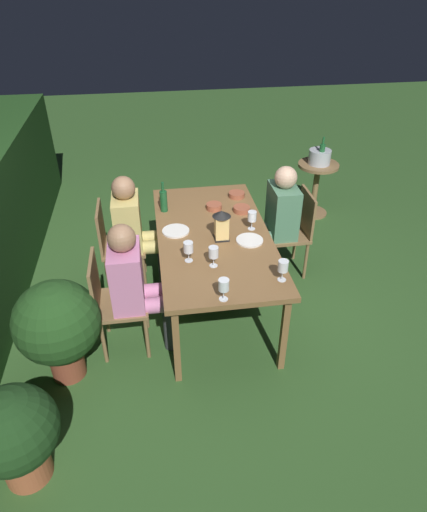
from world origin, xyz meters
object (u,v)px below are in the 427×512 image
(lantern_centerpiece, at_px, (222,223))
(potted_plant_corner, at_px, (58,325))
(dining_table, at_px, (214,239))
(plate_a, at_px, (176,231))
(chair_side_right_b, at_px, (116,243))
(wine_glass_e, at_px, (283,267))
(person_in_green, at_px, (276,217))
(plate_b, at_px, (250,240))
(bowl_olives, at_px, (237,194))
(ice_bucket, at_px, (320,156))
(green_bottle_on_table, at_px, (164,200))
(person_in_pink, at_px, (136,282))
(chair_side_left_b, at_px, (294,229))
(wine_glass_b, at_px, (252,217))
(wine_glass_c, at_px, (224,286))
(potted_plant_by_hedge, at_px, (15,433))
(bowl_bread, at_px, (214,206))
(bowl_salad, at_px, (242,209))
(wine_glass_d, at_px, (213,253))
(wine_glass_a, at_px, (188,248))
(person_in_mustard, at_px, (135,227))
(side_table, at_px, (316,181))
(chair_side_right_a, at_px, (113,300))

(lantern_centerpiece, distance_m, potted_plant_corner, 1.49)
(dining_table, bearing_deg, plate_a, 74.63)
(chair_side_right_b, relative_size, wine_glass_e, 5.15)
(person_in_green, xyz_separation_m, plate_b, (-0.58, 0.39, 0.13))
(bowl_olives, relative_size, ice_bucket, 0.46)
(lantern_centerpiece, height_order, green_bottle_on_table, green_bottle_on_table)
(person_in_pink, distance_m, chair_side_left_b, 1.77)
(wine_glass_b, height_order, wine_glass_c, same)
(chair_side_right_b, height_order, potted_plant_by_hedge, chair_side_right_b)
(bowl_bread, relative_size, potted_plant_by_hedge, 0.20)
(ice_bucket, relative_size, potted_plant_corner, 0.40)
(lantern_centerpiece, distance_m, bowl_bread, 0.55)
(dining_table, height_order, bowl_salad, bowl_salad)
(dining_table, bearing_deg, wine_glass_d, 171.36)
(wine_glass_a, distance_m, bowl_salad, 0.93)
(person_in_mustard, bearing_deg, wine_glass_d, -145.94)
(dining_table, xyz_separation_m, side_table, (1.56, -1.51, -0.27))
(plate_b, bearing_deg, person_in_mustard, 58.62)
(bowl_salad, bearing_deg, wine_glass_b, -176.42)
(bowl_bread, distance_m, ice_bucket, 1.82)
(lantern_centerpiece, bearing_deg, potted_plant_corner, 114.79)
(person_in_pink, height_order, bowl_salad, person_in_pink)
(ice_bucket, distance_m, potted_plant_corner, 3.57)
(lantern_centerpiece, bearing_deg, plate_a, 65.13)
(person_in_pink, relative_size, lantern_centerpiece, 4.34)
(plate_b, bearing_deg, plate_a, 67.74)
(plate_a, distance_m, potted_plant_corner, 1.24)
(dining_table, distance_m, wine_glass_d, 0.50)
(chair_side_right_a, xyz_separation_m, potted_plant_corner, (-0.26, 0.38, 0.03))
(chair_side_right_b, distance_m, wine_glass_a, 1.08)
(chair_side_right_b, height_order, wine_glass_e, wine_glass_e)
(person_in_mustard, xyz_separation_m, plate_a, (-0.34, -0.36, 0.13))
(wine_glass_c, distance_m, plate_a, 1.00)
(wine_glass_c, height_order, wine_glass_e, same)
(wine_glass_e, bearing_deg, person_in_pink, 74.58)
(lantern_centerpiece, relative_size, bowl_salad, 1.70)
(wine_glass_c, bearing_deg, person_in_green, -29.53)
(wine_glass_e, bearing_deg, green_bottle_on_table, 33.28)
(person_in_green, distance_m, potted_plant_corner, 2.23)
(bowl_bread, bearing_deg, wine_glass_c, 174.15)
(bowl_salad, bearing_deg, potted_plant_by_hedge, 137.14)
(chair_side_right_b, distance_m, wine_glass_e, 1.75)
(bowl_bread, relative_size, bowl_salad, 0.93)
(chair_side_left_b, height_order, person_in_green, person_in_green)
(chair_side_left_b, bearing_deg, wine_glass_e, 157.64)
(dining_table, relative_size, chair_side_left_b, 2.17)
(wine_glass_c, distance_m, plate_b, 0.80)
(person_in_green, xyz_separation_m, bowl_olives, (0.24, 0.34, 0.15))
(plate_a, bearing_deg, person_in_green, -71.17)
(plate_a, distance_m, bowl_bread, 0.53)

